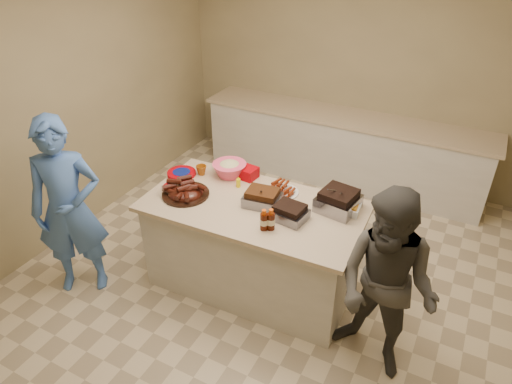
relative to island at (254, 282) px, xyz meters
The scene contains 20 objects.
room 0.10m from the island, 39.53° to the left, with size 4.50×5.00×2.70m, color tan, non-canonical shape.
back_counter 2.31m from the island, 88.06° to the left, with size 3.60×0.64×0.90m, color silver, non-canonical shape.
island is the anchor object (origin of this frame).
rib_platter 1.08m from the island, 167.20° to the right, with size 0.42×0.42×0.17m, color #42140B, non-canonical shape.
pulled_pork_tray 0.89m from the island, 28.48° to the left, with size 0.30×0.23×0.09m, color #47230F.
brisket_tray 0.96m from the island, ahead, with size 0.27×0.22×0.08m, color black.
roasting_pan 1.14m from the island, 21.49° to the left, with size 0.31×0.31×0.13m, color gray.
coleslaw_bowl 1.05m from the island, 141.75° to the left, with size 0.32×0.32×0.22m, color #F44C74, non-canonical shape.
sausage_plate 0.95m from the island, 64.30° to the left, with size 0.29×0.29×0.05m, color silver.
mac_cheese_dish 1.16m from the island, 23.49° to the left, with size 0.32×0.24×0.09m, color orange.
bbq_bottle_a 0.96m from the island, 49.02° to the right, with size 0.06×0.06×0.18m, color #3C1004.
bbq_bottle_b 0.97m from the island, 40.78° to the right, with size 0.06×0.06×0.19m, color #3C1004.
mustard_bottle 0.95m from the island, 142.25° to the left, with size 0.04×0.04×0.11m, color yellow.
sauce_bowl 0.91m from the island, 94.11° to the left, with size 0.15×0.05×0.15m, color silver.
plate_stack_large 1.24m from the island, behind, with size 0.27×0.27×0.03m, color #9C0008.
plate_stack_small 1.18m from the island, behind, with size 0.18×0.18×0.03m, color #9C0008.
plastic_cup 1.15m from the island, 160.79° to the left, with size 0.10×0.09×0.10m, color #924B0D.
basket_stack 1.01m from the island, 126.06° to the left, with size 0.21×0.16×0.10m, color #9C0008.
guest_blue 1.59m from the island, 152.53° to the right, with size 0.62×1.69×0.40m, color #4773C7.
guest_gray 1.29m from the island, 16.00° to the right, with size 0.75×1.55×0.59m, color #4B4944.
Camera 1 is at (1.44, -2.94, 3.04)m, focal length 32.00 mm.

